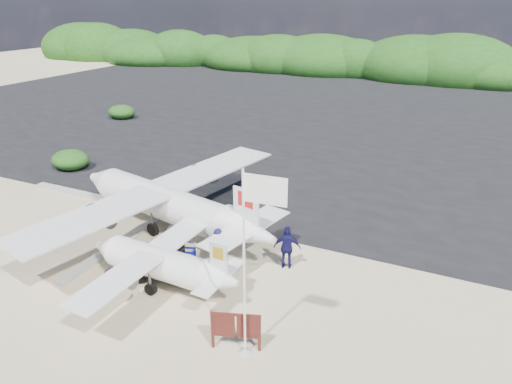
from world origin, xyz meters
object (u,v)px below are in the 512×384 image
Objects in this scene: crew_a at (219,249)px; crew_c at (287,247)px; crew_b at (242,207)px; baggage_cart at (165,277)px; flagpole at (245,353)px; aircraft_small at (242,99)px; signboard at (236,348)px.

crew_c is at bearing -139.26° from crew_a.
crew_a is at bearing 85.99° from crew_b.
baggage_cart is 0.41× the size of flagpole.
crew_c is at bearing 121.43° from aircraft_small.
baggage_cart is 1.35× the size of crew_c.
crew_b is at bearing 118.32° from aircraft_small.
signboard is at bearing 77.58° from crew_c.
crew_a is at bearing 128.63° from flagpole.
crew_c is (2.45, 1.27, 0.00)m from crew_a.
crew_b reaches higher than signboard.
crew_b is at bearing -63.01° from crew_a.
baggage_cart is 1.35× the size of crew_a.
flagpole reaches higher than crew_b.
crew_c is 0.28× the size of aircraft_small.
signboard is 0.25× the size of aircraft_small.
baggage_cart is 1.50× the size of signboard.
flagpole reaches higher than crew_c.
crew_c is 33.80m from aircraft_small.
baggage_cart is 5.01m from crew_c.
flagpole is at bearing 118.46° from aircraft_small.
crew_b is 0.26× the size of aircraft_small.
crew_c is (3.42, -2.72, 0.05)m from crew_b.
signboard is at bearing 118.05° from aircraft_small.
crew_b reaches higher than aircraft_small.
flagpole is at bearing 81.32° from crew_c.
baggage_cart is at bearing 64.91° from crew_b.
crew_a is (-3.08, 3.86, 0.93)m from flagpole.
signboard is 38.41m from aircraft_small.
flagpole is at bearing -47.60° from baggage_cart.
crew_b is (0.70, 5.41, 0.88)m from baggage_cart.
crew_a is 1.00× the size of crew_c.
baggage_cart is at bearing 132.73° from signboard.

